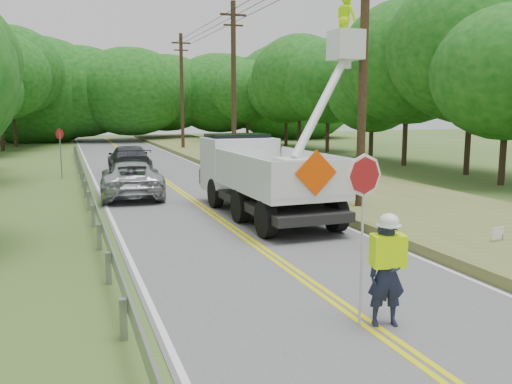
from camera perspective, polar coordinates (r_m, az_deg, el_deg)
name	(u,v)px	position (r m, az deg, el deg)	size (l,w,h in m)	color
ground	(373,329)	(9.80, 12.26, -13.94)	(140.00, 140.00, 0.00)	#375322
road	(191,199)	(22.48, -6.88, -0.76)	(7.20, 96.00, 0.03)	#545357
guardrail	(88,188)	(22.77, -17.33, 0.40)	(0.18, 48.00, 0.77)	gray
utility_poles	(277,76)	(26.58, 2.21, 12.16)	(1.60, 43.30, 10.00)	black
tall_grass_verge	(343,187)	(24.98, 9.20, 0.48)	(7.00, 96.00, 0.30)	#54612D
treeline_right	(393,71)	(37.25, 14.26, 12.26)	(11.73, 53.56, 11.26)	#332319
treeline_horizon	(116,92)	(64.01, -14.61, 10.21)	(57.46, 15.80, 12.39)	#0E470F
flagger	(387,266)	(9.59, 13.66, -7.60)	(1.17, 0.57, 3.00)	#191E33
bucket_truck	(260,166)	(19.53, 0.40, 2.78)	(4.52, 7.91, 7.52)	black
suv_silver	(131,179)	(23.59, -13.05, 1.40)	(2.49, 5.41, 1.50)	#B2B5B9
suv_darkgrey	(129,159)	(31.81, -13.28, 3.38)	(2.24, 5.51, 1.60)	#33363B
stop_sign_permanent	(60,145)	(30.40, -20.02, 4.67)	(0.42, 0.42, 2.68)	gray
yard_sign	(498,234)	(15.55, 24.21, -4.11)	(0.46, 0.11, 0.67)	white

